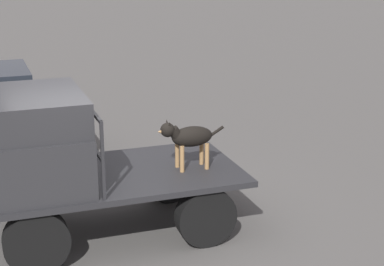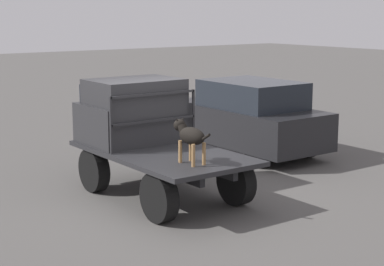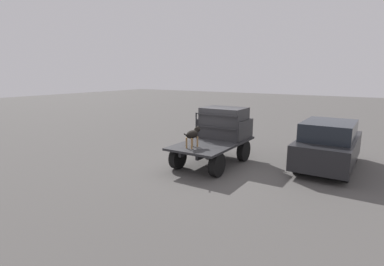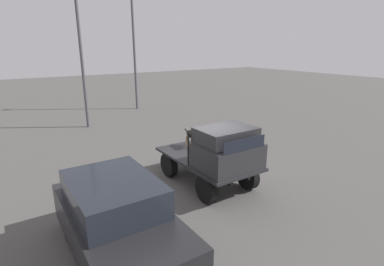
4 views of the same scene
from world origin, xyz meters
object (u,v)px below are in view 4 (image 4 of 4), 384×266
(flatbed_truck, at_px, (207,164))
(dog, at_px, (193,135))
(parked_sedan, at_px, (118,220))
(light_pole_near, at_px, (80,38))

(flatbed_truck, height_order, dog, dog)
(dog, xyz_separation_m, parked_sedan, (2.97, -3.83, -0.47))
(flatbed_truck, xyz_separation_m, light_pole_near, (-9.19, -1.36, 4.06))
(dog, relative_size, light_pole_near, 0.12)
(dog, height_order, light_pole_near, light_pole_near)
(dog, height_order, parked_sedan, parked_sedan)
(flatbed_truck, bearing_deg, parked_sedan, -62.34)
(light_pole_near, bearing_deg, dog, 10.64)
(flatbed_truck, relative_size, dog, 3.69)
(flatbed_truck, relative_size, light_pole_near, 0.45)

